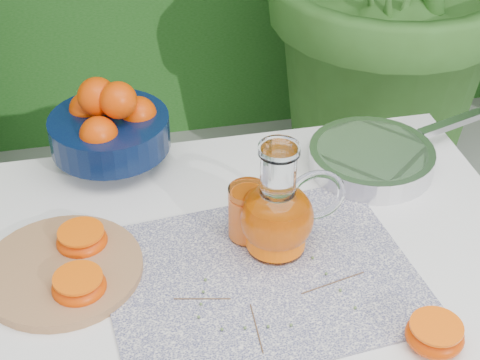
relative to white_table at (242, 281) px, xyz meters
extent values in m
cube|color=white|center=(0.00, 0.00, 0.06)|extent=(1.00, 0.70, 0.04)
cylinder|color=white|center=(-0.45, 0.30, -0.31)|extent=(0.04, 0.04, 0.71)
cylinder|color=white|center=(0.45, 0.30, -0.31)|extent=(0.04, 0.04, 0.71)
cube|color=#0B0F41|center=(0.01, -0.08, 0.08)|extent=(0.54, 0.44, 0.00)
cylinder|color=#9C7346|center=(-0.30, 0.00, 0.09)|extent=(0.32, 0.32, 0.02)
cylinder|color=black|center=(-0.20, 0.31, 0.10)|extent=(0.11, 0.11, 0.04)
cylinder|color=black|center=(-0.20, 0.31, 0.15)|extent=(0.31, 0.31, 0.07)
sphere|color=red|center=(-0.24, 0.35, 0.18)|extent=(0.10, 0.10, 0.07)
sphere|color=red|center=(-0.14, 0.31, 0.18)|extent=(0.10, 0.10, 0.07)
sphere|color=red|center=(-0.22, 0.26, 0.18)|extent=(0.10, 0.10, 0.07)
sphere|color=red|center=(-0.18, 0.36, 0.18)|extent=(0.10, 0.10, 0.07)
sphere|color=red|center=(-0.22, 0.32, 0.23)|extent=(0.10, 0.10, 0.08)
sphere|color=red|center=(-0.18, 0.29, 0.23)|extent=(0.09, 0.09, 0.07)
cylinder|color=white|center=(0.06, -0.01, 0.09)|extent=(0.11, 0.11, 0.01)
ellipsoid|color=white|center=(0.06, -0.01, 0.15)|extent=(0.13, 0.13, 0.12)
cylinder|color=white|center=(0.06, -0.01, 0.24)|extent=(0.06, 0.06, 0.08)
cylinder|color=white|center=(0.06, -0.01, 0.29)|extent=(0.07, 0.07, 0.01)
torus|color=white|center=(0.12, -0.02, 0.19)|extent=(0.10, 0.02, 0.10)
cylinder|color=#CF5004|center=(0.06, -0.01, 0.14)|extent=(0.11, 0.11, 0.09)
cylinder|color=white|center=(0.02, 0.03, 0.14)|extent=(0.08, 0.08, 0.10)
cylinder|color=orange|center=(0.02, 0.03, 0.13)|extent=(0.07, 0.07, 0.08)
cylinder|color=#FF5207|center=(0.02, 0.03, 0.17)|extent=(0.06, 0.06, 0.00)
cylinder|color=silver|center=(0.30, 0.18, 0.10)|extent=(0.31, 0.31, 0.05)
cylinder|color=white|center=(0.30, 0.18, 0.12)|extent=(0.27, 0.27, 0.01)
cube|color=silver|center=(0.50, 0.25, 0.12)|extent=(0.18, 0.08, 0.01)
ellipsoid|color=red|center=(-0.28, -0.06, 0.10)|extent=(0.11, 0.11, 0.04)
cylinder|color=#FF5207|center=(-0.28, -0.06, 0.12)|extent=(0.10, 0.10, 0.00)
ellipsoid|color=red|center=(-0.27, 0.05, 0.10)|extent=(0.11, 0.11, 0.04)
cylinder|color=#FF5207|center=(-0.27, 0.05, 0.12)|extent=(0.10, 0.10, 0.00)
ellipsoid|color=red|center=(0.23, -0.27, 0.10)|extent=(0.11, 0.11, 0.04)
cylinder|color=#FF5207|center=(0.23, -0.27, 0.12)|extent=(0.10, 0.10, 0.00)
cylinder|color=brown|center=(-0.02, -0.19, 0.09)|extent=(0.01, 0.10, 0.00)
sphere|color=#516D39|center=(-0.07, -0.18, 0.09)|extent=(0.01, 0.01, 0.01)
sphere|color=#516D39|center=(-0.04, -0.19, 0.09)|extent=(0.01, 0.01, 0.01)
sphere|color=#516D39|center=(0.00, -0.19, 0.09)|extent=(0.01, 0.01, 0.01)
sphere|color=#516D39|center=(0.03, -0.20, 0.09)|extent=(0.01, 0.01, 0.01)
cylinder|color=brown|center=(0.12, -0.12, 0.09)|extent=(0.11, 0.03, 0.00)
sphere|color=#516D39|center=(0.11, -0.06, 0.09)|extent=(0.01, 0.01, 0.01)
sphere|color=#516D39|center=(0.12, -0.10, 0.09)|extent=(0.01, 0.01, 0.01)
sphere|color=#516D39|center=(0.13, -0.14, 0.09)|extent=(0.01, 0.01, 0.01)
sphere|color=#516D39|center=(0.14, -0.18, 0.09)|extent=(0.01, 0.01, 0.01)
cylinder|color=brown|center=(-0.09, -0.11, 0.09)|extent=(0.09, 0.02, 0.00)
sphere|color=#516D39|center=(-0.10, -0.15, 0.09)|extent=(0.01, 0.01, 0.01)
sphere|color=#516D39|center=(-0.09, -0.13, 0.09)|extent=(0.01, 0.01, 0.01)
sphere|color=#516D39|center=(-0.09, -0.10, 0.09)|extent=(0.01, 0.01, 0.01)
sphere|color=#516D39|center=(-0.08, -0.07, 0.09)|extent=(0.01, 0.01, 0.01)
camera|label=1|loc=(-0.20, -0.93, 0.93)|focal=55.00mm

